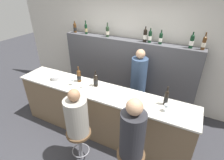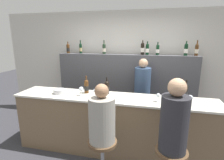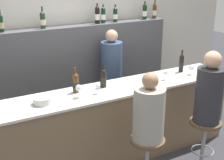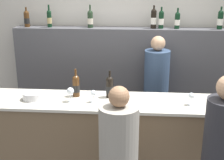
{
  "view_description": "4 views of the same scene",
  "coord_description": "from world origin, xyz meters",
  "px_view_note": "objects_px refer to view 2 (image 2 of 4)",
  "views": [
    {
      "loc": [
        1.39,
        -1.98,
        2.69
      ],
      "look_at": [
        0.25,
        0.3,
        1.27
      ],
      "focal_mm": 28.0,
      "sensor_mm": 36.0,
      "label": 1
    },
    {
      "loc": [
        0.62,
        -2.41,
        1.98
      ],
      "look_at": [
        -0.0,
        0.24,
        1.32
      ],
      "focal_mm": 28.0,
      "sensor_mm": 36.0,
      "label": 2
    },
    {
      "loc": [
        -1.82,
        -2.92,
        2.45
      ],
      "look_at": [
        -0.08,
        0.25,
        1.15
      ],
      "focal_mm": 50.0,
      "sensor_mm": 36.0,
      "label": 3
    },
    {
      "loc": [
        0.15,
        -2.84,
        2.26
      ],
      "look_at": [
        -0.1,
        0.33,
        1.23
      ],
      "focal_mm": 50.0,
      "sensor_mm": 36.0,
      "label": 4
    }
  ],
  "objects_px": {
    "wine_bottle_backbar_5": "(158,50)",
    "bartender": "(142,98)",
    "wine_glass_3": "(190,98)",
    "guest_seated_left": "(102,118)",
    "bar_stool_left": "(102,149)",
    "wine_bottle_backbar_0": "(68,48)",
    "metal_bowl": "(59,91)",
    "wine_bottle_backbar_4": "(147,49)",
    "bar_stool_right": "(171,159)",
    "wine_bottle_backbar_3": "(143,49)",
    "wine_bottle_counter_1": "(107,88)",
    "wine_bottle_backbar_6": "(186,49)",
    "wine_bottle_backbar_7": "(197,50)",
    "wine_glass_2": "(158,96)",
    "wine_bottle_backbar_2": "(104,49)",
    "wine_bottle_counter_0": "(86,86)",
    "wine_bottle_backbar_1": "(81,48)",
    "wine_glass_0": "(81,89)",
    "wine_bottle_counter_2": "(185,92)",
    "guest_seated_right": "(174,120)",
    "wine_glass_1": "(95,91)"
  },
  "relations": [
    {
      "from": "wine_bottle_backbar_2",
      "to": "guest_seated_right",
      "type": "relative_size",
      "value": 0.35
    },
    {
      "from": "wine_bottle_backbar_7",
      "to": "wine_glass_2",
      "type": "xyz_separation_m",
      "value": [
        -0.77,
        -1.35,
        -0.62
      ]
    },
    {
      "from": "wine_bottle_counter_2",
      "to": "wine_bottle_backbar_0",
      "type": "height_order",
      "value": "wine_bottle_backbar_0"
    },
    {
      "from": "wine_bottle_backbar_4",
      "to": "wine_bottle_backbar_6",
      "type": "height_order",
      "value": "wine_bottle_backbar_6"
    },
    {
      "from": "wine_glass_0",
      "to": "bar_stool_right",
      "type": "relative_size",
      "value": 0.25
    },
    {
      "from": "wine_bottle_backbar_4",
      "to": "bar_stool_left",
      "type": "height_order",
      "value": "wine_bottle_backbar_4"
    },
    {
      "from": "wine_bottle_backbar_1",
      "to": "wine_glass_2",
      "type": "xyz_separation_m",
      "value": [
        1.82,
        -1.35,
        -0.62
      ]
    },
    {
      "from": "wine_bottle_backbar_1",
      "to": "wine_bottle_backbar_3",
      "type": "bearing_deg",
      "value": 0.0
    },
    {
      "from": "wine_bottle_backbar_7",
      "to": "guest_seated_right",
      "type": "bearing_deg",
      "value": -106.7
    },
    {
      "from": "wine_glass_0",
      "to": "bartender",
      "type": "distance_m",
      "value": 1.43
    },
    {
      "from": "wine_bottle_backbar_4",
      "to": "bar_stool_right",
      "type": "relative_size",
      "value": 0.47
    },
    {
      "from": "wine_bottle_backbar_0",
      "to": "bar_stool_right",
      "type": "height_order",
      "value": "wine_bottle_backbar_0"
    },
    {
      "from": "wine_bottle_backbar_2",
      "to": "bar_stool_left",
      "type": "distance_m",
      "value": 2.39
    },
    {
      "from": "bar_stool_right",
      "to": "wine_bottle_backbar_7",
      "type": "bearing_deg",
      "value": 73.3
    },
    {
      "from": "wine_bottle_counter_2",
      "to": "bar_stool_right",
      "type": "xyz_separation_m",
      "value": [
        -0.24,
        -0.8,
        -0.65
      ]
    },
    {
      "from": "wine_bottle_backbar_4",
      "to": "wine_glass_3",
      "type": "bearing_deg",
      "value": -62.61
    },
    {
      "from": "wine_bottle_backbar_1",
      "to": "bartender",
      "type": "xyz_separation_m",
      "value": [
        1.52,
        -0.38,
        -1.01
      ]
    },
    {
      "from": "wine_bottle_counter_1",
      "to": "wine_bottle_backbar_3",
      "type": "distance_m",
      "value": 1.42
    },
    {
      "from": "wine_bottle_backbar_0",
      "to": "wine_bottle_backbar_1",
      "type": "distance_m",
      "value": 0.33
    },
    {
      "from": "guest_seated_left",
      "to": "wine_bottle_backbar_5",
      "type": "bearing_deg",
      "value": 70.75
    },
    {
      "from": "wine_bottle_backbar_5",
      "to": "bartender",
      "type": "height_order",
      "value": "wine_bottle_backbar_5"
    },
    {
      "from": "wine_bottle_backbar_0",
      "to": "wine_bottle_backbar_4",
      "type": "distance_m",
      "value": 1.91
    },
    {
      "from": "wine_bottle_counter_0",
      "to": "bar_stool_left",
      "type": "distance_m",
      "value": 1.15
    },
    {
      "from": "wine_bottle_counter_2",
      "to": "bartender",
      "type": "distance_m",
      "value": 1.16
    },
    {
      "from": "bar_stool_left",
      "to": "guest_seated_left",
      "type": "distance_m",
      "value": 0.47
    },
    {
      "from": "wine_bottle_counter_1",
      "to": "wine_bottle_counter_2",
      "type": "xyz_separation_m",
      "value": [
        1.27,
        0.0,
        0.01
      ]
    },
    {
      "from": "wine_glass_2",
      "to": "guest_seated_right",
      "type": "height_order",
      "value": "guest_seated_right"
    },
    {
      "from": "wine_glass_2",
      "to": "bar_stool_right",
      "type": "distance_m",
      "value": 0.9
    },
    {
      "from": "wine_bottle_backbar_0",
      "to": "wine_bottle_backbar_7",
      "type": "relative_size",
      "value": 0.86
    },
    {
      "from": "wine_bottle_backbar_2",
      "to": "wine_bottle_backbar_3",
      "type": "bearing_deg",
      "value": 0.0
    },
    {
      "from": "wine_bottle_backbar_6",
      "to": "bartender",
      "type": "bearing_deg",
      "value": -156.17
    },
    {
      "from": "bartender",
      "to": "wine_bottle_counter_0",
      "type": "bearing_deg",
      "value": -139.34
    },
    {
      "from": "wine_bottle_backbar_3",
      "to": "bar_stool_left",
      "type": "distance_m",
      "value": 2.37
    },
    {
      "from": "wine_glass_1",
      "to": "wine_bottle_backbar_7",
      "type": "bearing_deg",
      "value": 37.01
    },
    {
      "from": "wine_bottle_backbar_0",
      "to": "metal_bowl",
      "type": "xyz_separation_m",
      "value": [
        0.46,
        -1.31,
        -0.67
      ]
    },
    {
      "from": "metal_bowl",
      "to": "wine_bottle_backbar_3",
      "type": "bearing_deg",
      "value": 44.27
    },
    {
      "from": "wine_bottle_backbar_2",
      "to": "guest_seated_right",
      "type": "distance_m",
      "value": 2.53
    },
    {
      "from": "wine_glass_3",
      "to": "guest_seated_left",
      "type": "bearing_deg",
      "value": -151.42
    },
    {
      "from": "wine_bottle_backbar_7",
      "to": "metal_bowl",
      "type": "height_order",
      "value": "wine_bottle_backbar_7"
    },
    {
      "from": "wine_glass_1",
      "to": "wine_bottle_backbar_5",
      "type": "bearing_deg",
      "value": 53.45
    },
    {
      "from": "wine_bottle_backbar_7",
      "to": "guest_seated_left",
      "type": "relative_size",
      "value": 0.41
    },
    {
      "from": "bar_stool_right",
      "to": "wine_glass_3",
      "type": "bearing_deg",
      "value": 66.03
    },
    {
      "from": "wine_bottle_backbar_3",
      "to": "metal_bowl",
      "type": "distance_m",
      "value": 2.01
    },
    {
      "from": "wine_bottle_backbar_2",
      "to": "wine_glass_0",
      "type": "xyz_separation_m",
      "value": [
        -0.03,
        -1.35,
        -0.6
      ]
    },
    {
      "from": "wine_bottle_backbar_3",
      "to": "wine_bottle_counter_1",
      "type": "bearing_deg",
      "value": -113.4
    },
    {
      "from": "wine_glass_0",
      "to": "wine_bottle_backbar_3",
      "type": "bearing_deg",
      "value": 55.75
    },
    {
      "from": "metal_bowl",
      "to": "bar_stool_left",
      "type": "xyz_separation_m",
      "value": [
        0.98,
        -0.67,
        -0.55
      ]
    },
    {
      "from": "wine_bottle_counter_0",
      "to": "wine_bottle_backbar_3",
      "type": "relative_size",
      "value": 1.0
    },
    {
      "from": "wine_bottle_backbar_3",
      "to": "wine_bottle_backbar_4",
      "type": "bearing_deg",
      "value": 0.0
    },
    {
      "from": "wine_glass_1",
      "to": "bartender",
      "type": "distance_m",
      "value": 1.27
    }
  ]
}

